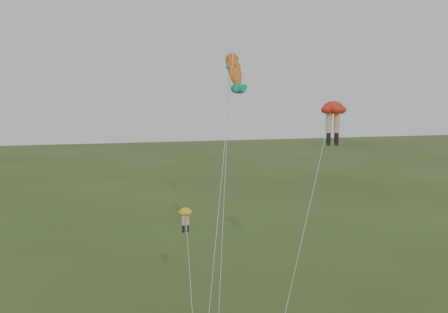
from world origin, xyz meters
name	(u,v)px	position (x,y,z in m)	size (l,w,h in m)	color
legs_kite_red_mid	(333,113)	(7.97, 3.18, 13.65)	(8.30, 7.97, 14.42)	red
legs_kite_yellow	(186,222)	(-1.28, 3.49, 7.39)	(1.41, 6.51, 8.19)	yellow
fish_kite	(234,71)	(2.41, 5.74, 16.27)	(3.83, 7.98, 17.77)	orange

